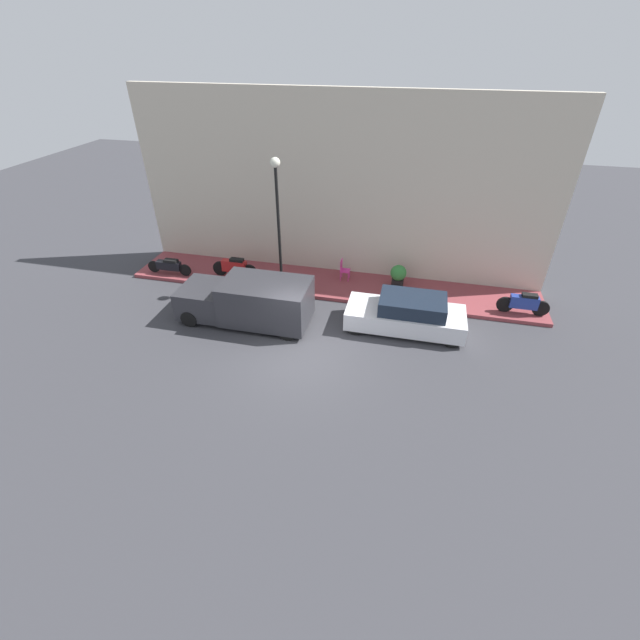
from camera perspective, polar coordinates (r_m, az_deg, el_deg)
ground_plane at (r=14.92m, az=-2.47°, el=-4.36°), size 60.00×60.00×0.00m
sidewalk at (r=18.82m, az=1.41°, el=4.80°), size 2.54×17.65×0.15m
building_facade at (r=18.64m, az=2.52°, el=16.97°), size 0.30×17.65×7.61m
parked_car at (r=16.02m, az=11.49°, el=0.77°), size 1.73×4.31×1.37m
delivery_van at (r=16.31m, az=-9.69°, el=2.58°), size 1.98×4.97×1.72m
motorcycle_red at (r=19.42m, az=-11.32°, el=6.97°), size 0.30×2.05×0.90m
motorcycle_black at (r=20.49m, az=-19.46°, el=6.83°), size 0.30×2.08×0.72m
motorcycle_blue at (r=18.19m, az=25.55°, el=2.06°), size 0.30×1.93×0.88m
streetlamp at (r=16.92m, az=-5.69°, el=15.06°), size 0.37×0.37×5.39m
potted_plant at (r=18.58m, az=10.39°, el=5.92°), size 0.68×0.68×0.97m
cafe_chair at (r=18.85m, az=3.15°, el=6.84°), size 0.40×0.40×0.92m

